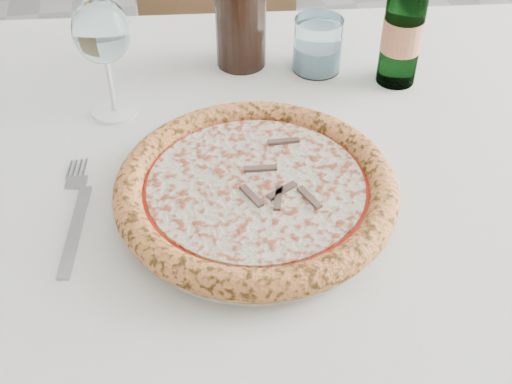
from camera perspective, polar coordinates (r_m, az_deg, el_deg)
dining_table at (r=0.90m, az=-1.22°, el=-1.21°), size 1.47×0.98×0.76m
chair_far at (r=1.58m, az=-3.46°, el=13.29°), size 0.44×0.45×0.93m
plate at (r=0.76m, az=-0.00°, el=-0.63°), size 0.31×0.31×0.02m
pizza at (r=0.75m, az=-0.00°, el=0.37°), size 0.33×0.33×0.03m
fork at (r=0.78m, az=-15.73°, el=-1.95°), size 0.04×0.21×0.00m
wine_glass at (r=0.88m, az=-13.55°, el=13.50°), size 0.08×0.08×0.17m
tumbler at (r=1.01m, az=5.48°, el=12.60°), size 0.07×0.07×0.08m
beer_bottle at (r=0.97m, az=12.98°, el=14.20°), size 0.06×0.06×0.23m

